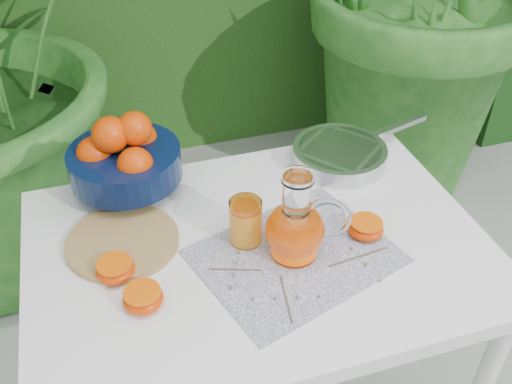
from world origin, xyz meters
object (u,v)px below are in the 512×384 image
object	(u,v)px
cutting_board	(123,241)
juice_pitcher	(296,228)
saute_pan	(340,153)
white_table	(259,270)
fruit_bowl	(124,157)

from	to	relation	value
cutting_board	juice_pitcher	bearing A→B (deg)	-22.15
saute_pan	cutting_board	bearing A→B (deg)	-165.60
cutting_board	juice_pitcher	xyz separation A→B (m)	(0.35, -0.14, 0.07)
white_table	cutting_board	xyz separation A→B (m)	(-0.28, 0.09, 0.09)
cutting_board	juice_pitcher	distance (m)	0.38
white_table	fruit_bowl	size ratio (longest dim) A/B	2.98
fruit_bowl	saute_pan	world-z (taller)	fruit_bowl
juice_pitcher	cutting_board	bearing A→B (deg)	157.85
cutting_board	saute_pan	size ratio (longest dim) A/B	0.54
white_table	saute_pan	bearing A→B (deg)	38.55
cutting_board	fruit_bowl	size ratio (longest dim) A/B	0.73
cutting_board	fruit_bowl	bearing A→B (deg)	78.67
cutting_board	juice_pitcher	size ratio (longest dim) A/B	1.19
white_table	saute_pan	xyz separation A→B (m)	(0.30, 0.24, 0.11)
cutting_board	white_table	bearing A→B (deg)	-17.45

